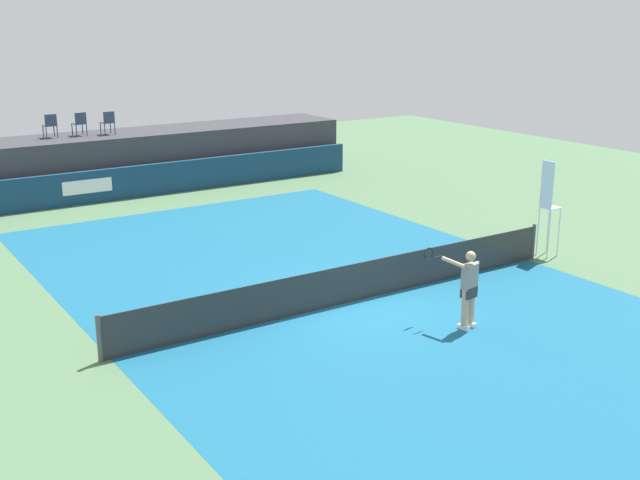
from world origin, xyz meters
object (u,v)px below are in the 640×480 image
object	(u,v)px
spectator_chair_far_left	(50,125)
spectator_chair_center	(108,122)
spectator_chair_left	(80,123)
net_post_near	(99,338)
tennis_player	(468,287)
net_post_far	(533,242)
umpire_chair	(548,202)

from	to	relation	value
spectator_chair_far_left	spectator_chair_center	xyz separation A→B (m)	(2.07, -0.38, 0.00)
spectator_chair_far_left	spectator_chair_left	size ratio (longest dim) A/B	1.00
spectator_chair_far_left	spectator_chair_left	world-z (taller)	same
net_post_near	tennis_player	size ratio (longest dim) A/B	0.56
spectator_chair_far_left	net_post_near	size ratio (longest dim) A/B	0.89
tennis_player	spectator_chair_left	bearing A→B (deg)	99.01
net_post_far	spectator_chair_left	bearing A→B (deg)	117.33
net_post_near	net_post_far	distance (m)	12.40
spectator_chair_left	net_post_far	bearing A→B (deg)	-62.67
spectator_chair_center	net_post_near	xyz separation A→B (m)	(-5.45, -15.10, -2.19)
spectator_chair_far_left	spectator_chair_center	distance (m)	2.10
spectator_chair_left	net_post_far	size ratio (longest dim) A/B	0.89
umpire_chair	net_post_near	xyz separation A→B (m)	(-12.89, -0.00, -1.09)
umpire_chair	net_post_far	world-z (taller)	umpire_chair
spectator_chair_left	tennis_player	distance (m)	18.38
spectator_chair_left	tennis_player	xyz separation A→B (m)	(2.86, -18.07, -1.73)
spectator_chair_far_left	net_post_near	xyz separation A→B (m)	(-3.38, -15.48, -2.19)
tennis_player	spectator_chair_far_left	bearing A→B (deg)	102.22
net_post_far	tennis_player	xyz separation A→B (m)	(-5.09, -2.69, 0.46)
net_post_far	tennis_player	world-z (taller)	tennis_player
tennis_player	net_post_far	bearing A→B (deg)	27.84
spectator_chair_center	spectator_chair_far_left	bearing A→B (deg)	169.50
net_post_far	tennis_player	distance (m)	5.77
umpire_chair	net_post_far	bearing A→B (deg)	-179.67
spectator_chair_far_left	umpire_chair	bearing A→B (deg)	-58.44
spectator_chair_center	tennis_player	distance (m)	17.97
spectator_chair_center	umpire_chair	bearing A→B (deg)	-63.76
spectator_chair_left	spectator_chair_center	world-z (taller)	same
umpire_chair	net_post_near	world-z (taller)	umpire_chair
spectator_chair_center	net_post_far	bearing A→B (deg)	-65.28
spectator_chair_center	net_post_near	size ratio (longest dim) A/B	0.89
spectator_chair_center	umpire_chair	world-z (taller)	spectator_chair_center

